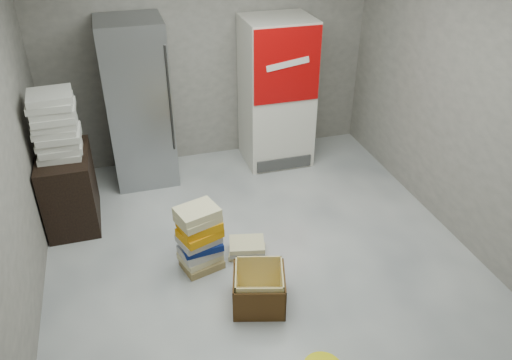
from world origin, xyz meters
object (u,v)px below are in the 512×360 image
object	(u,v)px
cardboard_box	(259,290)
steel_fridge	(138,104)
phonebook_stack_main	(200,238)
coke_cooler	(277,93)
wood_shelf	(70,189)

from	to	relation	value
cardboard_box	steel_fridge	bearing A→B (deg)	121.67
steel_fridge	cardboard_box	size ratio (longest dim) A/B	3.53
phonebook_stack_main	steel_fridge	bearing A→B (deg)	88.35
coke_cooler	phonebook_stack_main	distance (m)	2.33
wood_shelf	phonebook_stack_main	bearing A→B (deg)	-43.76
steel_fridge	phonebook_stack_main	world-z (taller)	steel_fridge
steel_fridge	cardboard_box	bearing A→B (deg)	-73.92
coke_cooler	wood_shelf	distance (m)	2.63
wood_shelf	cardboard_box	xyz separation A→B (m)	(1.53, -1.71, -0.25)
coke_cooler	phonebook_stack_main	world-z (taller)	coke_cooler
coke_cooler	phonebook_stack_main	bearing A→B (deg)	-126.13
coke_cooler	cardboard_box	size ratio (longest dim) A/B	3.34
coke_cooler	phonebook_stack_main	xyz separation A→B (m)	(-1.33, -1.82, -0.57)
steel_fridge	coke_cooler	xyz separation A→B (m)	(1.65, -0.01, -0.05)
steel_fridge	coke_cooler	bearing A→B (deg)	-0.18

